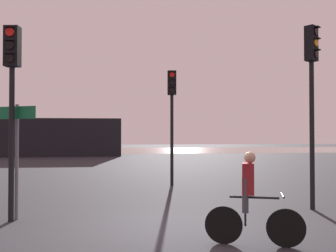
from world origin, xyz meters
TOP-DOWN VIEW (x-y plane):
  - ground_plane at (0.00, 0.00)m, footprint 120.00×120.00m
  - water_strip at (0.00, 36.41)m, footprint 80.00×16.00m
  - distant_building at (-8.75, 26.41)m, footprint 15.07×4.00m
  - traffic_light_center at (0.78, 6.13)m, footprint 0.34×0.35m
  - traffic_light_near_right at (3.79, 1.39)m, footprint 0.41×0.42m
  - traffic_light_near_left at (-3.47, 0.94)m, footprint 0.35×0.37m
  - direction_sign_post at (-3.42, 1.11)m, footprint 0.99×0.53m
  - cyclist at (1.18, -1.39)m, footprint 1.63×0.67m

SIDE VIEW (x-z plane):
  - ground_plane at x=0.00m, z-range 0.00..0.00m
  - water_strip at x=0.00m, z-range 0.00..0.01m
  - cyclist at x=1.18m, z-range 0.01..1.63m
  - distant_building at x=-8.75m, z-range 0.00..3.25m
  - direction_sign_post at x=-3.42m, z-range 0.40..3.00m
  - traffic_light_center at x=0.78m, z-range 0.84..5.13m
  - traffic_light_near_left at x=-3.47m, z-range 0.85..5.18m
  - traffic_light_near_right at x=3.79m, z-range 0.90..5.61m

